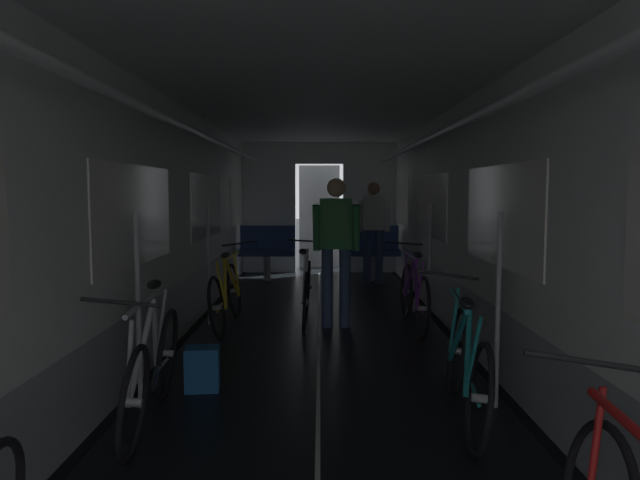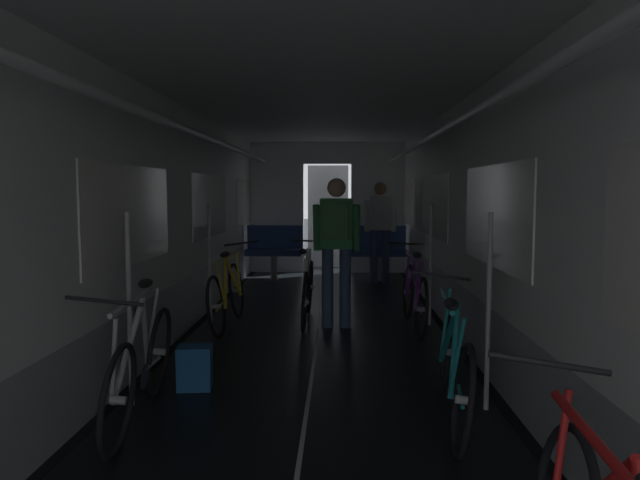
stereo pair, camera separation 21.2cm
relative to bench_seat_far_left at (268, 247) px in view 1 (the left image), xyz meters
name	(u,v)px [view 1 (the left image)]	position (x,y,z in m)	size (l,w,h in m)	color
train_car_shell	(320,175)	(0.90, -4.47, 1.13)	(3.14, 12.34, 2.57)	black
bench_seat_far_left	(268,247)	(0.00, 0.00, 0.00)	(0.98, 0.51, 0.95)	gray
bench_seat_far_right	(372,247)	(1.80, 0.00, 0.00)	(0.98, 0.51, 0.95)	gray
bicycle_purple	(415,295)	(1.96, -3.60, -0.18)	(0.44, 1.69, 0.94)	black
bicycle_yellow	(228,294)	(-0.14, -3.54, -0.19)	(0.44, 1.69, 0.96)	black
bicycle_silver	(153,367)	(-0.20, -6.26, -0.19)	(0.44, 1.69, 0.95)	black
bicycle_teal	(467,365)	(1.90, -6.21, -0.19)	(0.44, 1.69, 0.95)	black
person_cyclist_aisle	(337,238)	(1.10, -3.53, 0.45)	(0.54, 0.39, 1.69)	#384C75
bicycle_white_in_aisle	(308,290)	(0.76, -3.26, -0.18)	(0.44, 1.69, 0.94)	black
person_standing_near_bench	(374,225)	(1.80, -0.38, 0.41)	(0.53, 0.23, 1.69)	#384C75
backpack_on_floor	(204,369)	(0.00, -5.61, -0.40)	(0.26, 0.20, 0.34)	#1E5693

